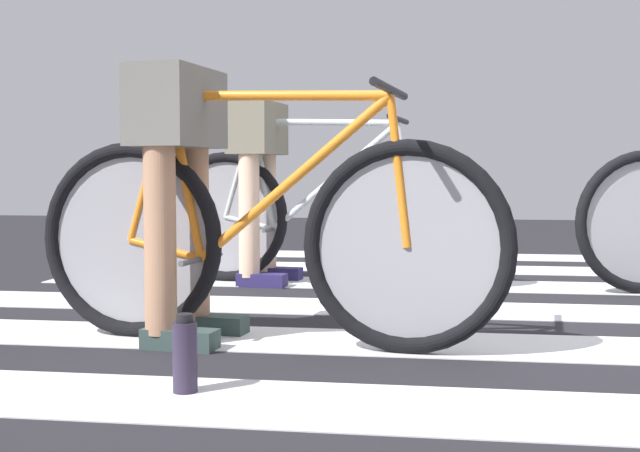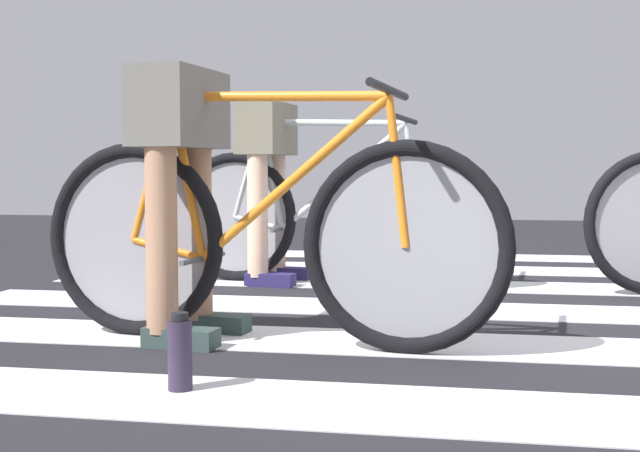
# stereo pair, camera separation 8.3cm
# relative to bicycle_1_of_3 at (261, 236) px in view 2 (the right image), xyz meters

# --- Properties ---
(ground) EXTENTS (18.00, 14.00, 0.02)m
(ground) POSITION_rel_bicycle_1_of_3_xyz_m (1.14, 0.78, -0.40)
(ground) COLOR black
(crosswalk_markings) EXTENTS (5.48, 5.00, 0.00)m
(crosswalk_markings) POSITION_rel_bicycle_1_of_3_xyz_m (1.10, 0.83, -0.38)
(crosswalk_markings) COLOR silver
(crosswalk_markings) RESTS_ON ground
(bicycle_1_of_3) EXTENTS (1.73, 0.52, 0.93)m
(bicycle_1_of_3) POSITION_rel_bicycle_1_of_3_xyz_m (0.00, 0.00, 0.00)
(bicycle_1_of_3) COLOR black
(bicycle_1_of_3) RESTS_ON ground
(cyclist_1_of_3) EXTENTS (0.36, 0.44, 0.97)m
(cyclist_1_of_3) POSITION_rel_bicycle_1_of_3_xyz_m (-0.31, 0.04, 0.25)
(cyclist_1_of_3) COLOR #A87A5B
(cyclist_1_of_3) RESTS_ON ground
(bicycle_2_of_3) EXTENTS (1.73, 0.52, 0.93)m
(bicycle_2_of_3) POSITION_rel_bicycle_1_of_3_xyz_m (-0.05, 1.53, 0.00)
(bicycle_2_of_3) COLOR black
(bicycle_2_of_3) RESTS_ON ground
(cyclist_2_of_3) EXTENTS (0.36, 0.43, 0.98)m
(cyclist_2_of_3) POSITION_rel_bicycle_1_of_3_xyz_m (-0.36, 1.57, 0.25)
(cyclist_2_of_3) COLOR beige
(cyclist_2_of_3) RESTS_ON ground
(water_bottle) EXTENTS (0.07, 0.07, 0.22)m
(water_bottle) POSITION_rel_bicycle_1_of_3_xyz_m (-0.07, -0.64, -0.28)
(water_bottle) COLOR #292134
(water_bottle) RESTS_ON ground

